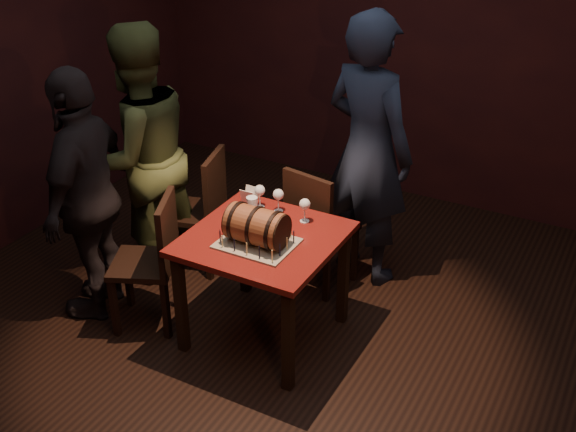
{
  "coord_description": "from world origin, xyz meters",
  "views": [
    {
      "loc": [
        1.85,
        -3.21,
        2.98
      ],
      "look_at": [
        0.08,
        0.05,
        0.95
      ],
      "focal_mm": 45.0,
      "sensor_mm": 36.0,
      "label": 1
    }
  ],
  "objects": [
    {
      "name": "pub_table",
      "position": [
        -0.11,
        0.07,
        0.64
      ],
      "size": [
        0.9,
        0.9,
        0.75
      ],
      "color": "#530F0D",
      "rests_on": "ground"
    },
    {
      "name": "wine_glass_right",
      "position": [
        0.03,
        0.36,
        0.87
      ],
      "size": [
        0.07,
        0.07,
        0.16
      ],
      "color": "silver",
      "rests_on": "pub_table"
    },
    {
      "name": "chair_left_front",
      "position": [
        -0.8,
        -0.14,
        0.52
      ],
      "size": [
        0.53,
        0.53,
        0.93
      ],
      "color": "black",
      "rests_on": "ground"
    },
    {
      "name": "birthday_candles",
      "position": [
        -0.09,
        -0.03,
        0.8
      ],
      "size": [
        0.4,
        0.3,
        0.09
      ],
      "color": "#FBF096",
      "rests_on": "cake_board"
    },
    {
      "name": "wine_glass_left",
      "position": [
        -0.32,
        0.39,
        0.87
      ],
      "size": [
        0.07,
        0.07,
        0.16
      ],
      "color": "silver",
      "rests_on": "pub_table"
    },
    {
      "name": "person_back",
      "position": [
        0.14,
        1.1,
        0.98
      ],
      "size": [
        0.82,
        0.66,
        1.96
      ],
      "primitive_type": "imported",
      "rotation": [
        0.0,
        0.0,
        2.84
      ],
      "color": "#192032",
      "rests_on": "ground"
    },
    {
      "name": "barrel_cake",
      "position": [
        -0.09,
        -0.03,
        0.88
      ],
      "size": [
        0.41,
        0.24,
        0.24
      ],
      "color": "brown",
      "rests_on": "cake_board"
    },
    {
      "name": "chair_back",
      "position": [
        -0.07,
        0.73,
        0.52
      ],
      "size": [
        0.47,
        0.47,
        0.93
      ],
      "color": "black",
      "rests_on": "ground"
    },
    {
      "name": "room_shell",
      "position": [
        0.0,
        0.0,
        1.4
      ],
      "size": [
        5.04,
        5.04,
        2.8
      ],
      "color": "black",
      "rests_on": "ground"
    },
    {
      "name": "wine_glass_mid",
      "position": [
        -0.18,
        0.4,
        0.87
      ],
      "size": [
        0.07,
        0.07,
        0.16
      ],
      "color": "silver",
      "rests_on": "pub_table"
    },
    {
      "name": "menu_card",
      "position": [
        -0.38,
        0.36,
        0.81
      ],
      "size": [
        0.1,
        0.05,
        0.13
      ],
      "primitive_type": null,
      "color": "white",
      "rests_on": "pub_table"
    },
    {
      "name": "person_left_front",
      "position": [
        -1.27,
        -0.18,
        0.86
      ],
      "size": [
        0.67,
        1.08,
        1.72
      ],
      "primitive_type": "imported",
      "rotation": [
        0.0,
        0.0,
        -1.3
      ],
      "color": "black",
      "rests_on": "ground"
    },
    {
      "name": "cake_board",
      "position": [
        -0.09,
        -0.03,
        0.76
      ],
      "size": [
        0.45,
        0.35,
        0.01
      ],
      "primitive_type": "cube",
      "color": "gray",
      "rests_on": "pub_table"
    },
    {
      "name": "pint_of_ale",
      "position": [
        -0.28,
        0.24,
        0.82
      ],
      "size": [
        0.07,
        0.07,
        0.15
      ],
      "color": "silver",
      "rests_on": "pub_table"
    },
    {
      "name": "chair_left_rear",
      "position": [
        -0.93,
        0.59,
        0.52
      ],
      "size": [
        0.49,
        0.49,
        0.93
      ],
      "color": "black",
      "rests_on": "ground"
    },
    {
      "name": "person_left_rear",
      "position": [
        -1.27,
        0.35,
        0.93
      ],
      "size": [
        0.99,
        1.1,
        1.86
      ],
      "primitive_type": "imported",
      "rotation": [
        0.0,
        0.0,
        -1.94
      ],
      "color": "#3A4321",
      "rests_on": "ground"
    }
  ]
}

